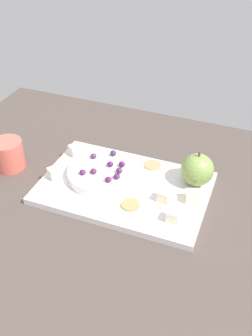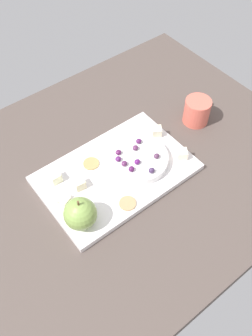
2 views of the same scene
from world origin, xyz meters
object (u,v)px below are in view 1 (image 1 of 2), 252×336
(apple_whole, at_px, (197,170))
(cheese_cube_3, at_px, (75,150))
(grape_1, at_px, (110,164))
(cheese_cube_4, at_px, (173,216))
(grape_0, at_px, (94,171))
(cheese_cube_0, at_px, (191,196))
(cup, at_px, (8,155))
(grape_2, at_px, (113,153))
(grape_4, at_px, (117,176))
(platter, at_px, (124,188))
(serving_dish, at_px, (101,173))
(grape_8, at_px, (119,170))
(grape_7, at_px, (93,156))
(grape_5, at_px, (108,179))
(cheese_cube_1, at_px, (164,196))
(grape_3, at_px, (83,172))
(grape_6, at_px, (122,164))
(cracker_0, at_px, (152,165))
(cracker_1, at_px, (130,205))
(cheese_cube_2, at_px, (54,173))

(apple_whole, height_order, cheese_cube_3, apple_whole)
(cheese_cube_3, distance_m, grape_1, 0.13)
(cheese_cube_4, xyz_separation_m, grape_0, (-0.21, 0.06, 0.02))
(cheese_cube_0, height_order, cup, cup)
(grape_2, relative_size, grape_4, 1.00)
(platter, relative_size, serving_dish, 2.42)
(cheese_cube_4, bearing_deg, grape_8, 152.03)
(platter, height_order, serving_dish, serving_dish)
(grape_4, bearing_deg, grape_7, 147.53)
(grape_5, height_order, cup, cup)
(grape_0, bearing_deg, apple_whole, 19.85)
(cheese_cube_1, bearing_deg, grape_3, -178.13)
(cheese_cube_4, xyz_separation_m, grape_2, (-0.20, 0.14, 0.02))
(grape_4, relative_size, grape_6, 1.00)
(grape_0, distance_m, grape_3, 0.03)
(cheese_cube_0, xyz_separation_m, grape_3, (-0.26, -0.03, 0.02))
(cheese_cube_1, distance_m, cracker_0, 0.13)
(cup, bearing_deg, grape_6, 11.13)
(cracker_0, relative_size, grape_8, 2.67)
(grape_0, bearing_deg, grape_8, 23.24)
(cheese_cube_3, xyz_separation_m, cup, (-0.14, -0.09, 0.01))
(platter, xyz_separation_m, apple_whole, (0.16, 0.07, 0.05))
(cup, bearing_deg, apple_whole, 11.00)
(apple_whole, distance_m, grape_2, 0.21)
(cheese_cube_3, relative_size, grape_6, 1.67)
(cheese_cube_4, distance_m, grape_0, 0.22)
(platter, xyz_separation_m, grape_3, (-0.10, -0.02, 0.04))
(cheese_cube_3, xyz_separation_m, cracker_0, (0.21, 0.03, -0.01))
(grape_5, distance_m, cup, 0.28)
(cracker_1, distance_m, grape_5, 0.08)
(apple_whole, bearing_deg, serving_dish, -164.35)
(cracker_1, bearing_deg, grape_7, 142.94)
(grape_8, bearing_deg, cheese_cube_0, -2.60)
(cheese_cube_3, bearing_deg, grape_0, -41.63)
(apple_whole, distance_m, cracker_1, 0.18)
(apple_whole, height_order, cup, apple_whole)
(cracker_1, distance_m, grape_2, 0.17)
(cheese_cube_1, distance_m, grape_3, 0.20)
(grape_2, bearing_deg, cheese_cube_2, -136.15)
(cheese_cube_0, relative_size, cheese_cube_4, 1.00)
(cheese_cube_3, height_order, grape_0, grape_0)
(cheese_cube_0, height_order, grape_7, grape_7)
(cheese_cube_3, bearing_deg, grape_2, 0.50)
(apple_whole, bearing_deg, cheese_cube_1, -120.39)
(cheese_cube_1, bearing_deg, grape_4, 175.93)
(grape_2, bearing_deg, cracker_1, -53.94)
(cheese_cube_4, bearing_deg, cheese_cube_0, 74.72)
(grape_0, bearing_deg, cracker_0, 44.32)
(grape_4, height_order, grape_6, grape_6)
(platter, xyz_separation_m, grape_8, (-0.02, 0.01, 0.04))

